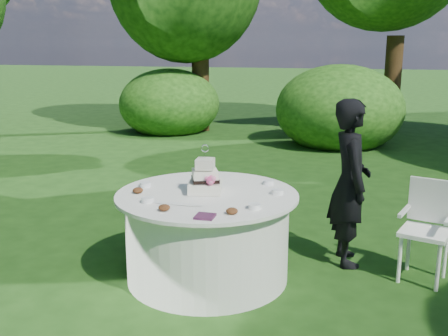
% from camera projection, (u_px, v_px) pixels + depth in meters
% --- Properties ---
extents(ground, '(80.00, 80.00, 0.00)m').
position_uv_depth(ground, '(208.00, 277.00, 4.64)').
color(ground, '#16370F').
rests_on(ground, ground).
extents(napkins, '(0.14, 0.14, 0.02)m').
position_uv_depth(napkins, '(205.00, 216.00, 3.84)').
color(napkins, '#4B2040').
rests_on(napkins, table).
extents(feather_plume, '(0.48, 0.07, 0.01)m').
position_uv_depth(feather_plume, '(174.00, 203.00, 4.15)').
color(feather_plume, silver).
rests_on(feather_plume, table).
extents(guest, '(0.49, 0.63, 1.54)m').
position_uv_depth(guest, '(350.00, 183.00, 4.79)').
color(guest, black).
rests_on(guest, ground).
extents(table, '(1.56, 1.56, 0.77)m').
position_uv_depth(table, '(207.00, 235.00, 4.55)').
color(table, silver).
rests_on(table, ground).
extents(cake, '(0.32, 0.32, 0.41)m').
position_uv_depth(cake, '(205.00, 180.00, 4.46)').
color(cake, white).
rests_on(cake, table).
extents(chair, '(0.49, 0.49, 0.87)m').
position_uv_depth(chair, '(428.00, 222.00, 4.52)').
color(chair, white).
rests_on(chair, ground).
extents(votives, '(1.28, 0.87, 0.04)m').
position_uv_depth(votives, '(219.00, 192.00, 4.41)').
color(votives, white).
rests_on(votives, table).
extents(petal_cups, '(1.00, 0.49, 0.05)m').
position_uv_depth(petal_cups, '(176.00, 202.00, 4.12)').
color(petal_cups, '#562D16').
rests_on(petal_cups, table).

